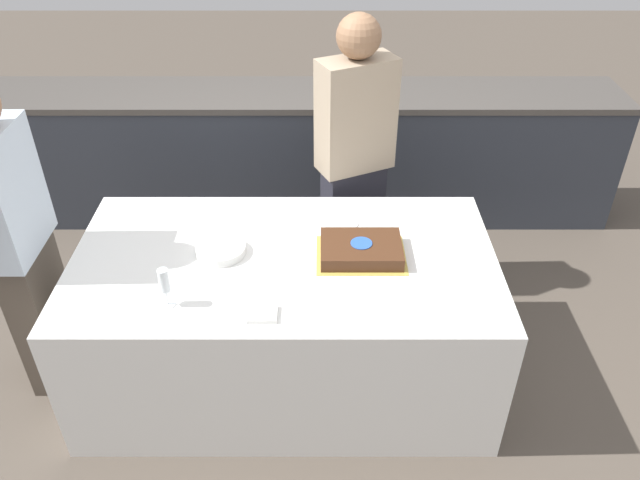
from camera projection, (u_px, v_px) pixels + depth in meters
ground_plane at (286, 370)px, 3.35m from camera, size 14.00×14.00×0.00m
back_counter at (293, 154)px, 4.40m from camera, size 4.40×0.58×0.92m
dining_table at (284, 318)px, 3.13m from camera, size 1.99×1.08×0.76m
cake at (359, 249)px, 2.91m from camera, size 0.42×0.31×0.07m
plate_stack at (218, 250)px, 2.93m from camera, size 0.23×0.23×0.04m
wine_glass at (162, 283)px, 2.57m from camera, size 0.06×0.06×0.19m
side_plate_near_cake at (339, 222)px, 3.15m from camera, size 0.18×0.18×0.00m
utensil_pile at (260, 314)px, 2.58m from camera, size 0.12×0.11×0.02m
person_cutting_cake at (352, 159)px, 3.47m from camera, size 0.45×0.35×1.67m
person_seated_left at (16, 243)px, 2.86m from camera, size 0.22×0.42×1.62m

